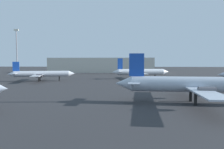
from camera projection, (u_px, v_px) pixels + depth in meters
airplane_on_taxiway at (199, 85)px, 39.94m from camera, size 33.13×29.40×9.72m
airplane_far_left at (41, 74)px, 84.73m from camera, size 26.49×21.63×7.99m
airplane_far_right at (141, 72)px, 96.67m from camera, size 27.35×21.06×9.53m
light_mast_left at (17, 51)px, 104.89m from camera, size 2.40×0.50×24.40m
terminal_building at (102, 65)px, 153.98m from camera, size 74.95×22.27×10.66m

